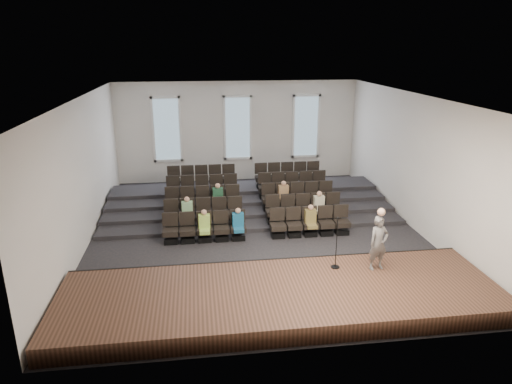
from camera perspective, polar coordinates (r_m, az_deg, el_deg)
The scene contains 14 objects.
ground at distance 17.20m, azimuth 0.00°, elevation -4.98°, with size 14.00×14.00×0.00m, color black.
ceiling at distance 15.91m, azimuth 0.00°, elevation 11.85°, with size 12.00×14.00×0.02m, color white.
wall_back at distance 23.19m, azimuth -2.31°, elevation 7.55°, with size 12.00×0.04×5.00m, color silver.
wall_front at distance 9.87m, azimuth 5.45°, elevation -7.47°, with size 12.00×0.04×5.00m, color silver.
wall_left at distance 16.71m, azimuth -20.93°, elevation 2.18°, with size 0.04×14.00×5.00m, color silver.
wall_right at distance 18.16m, azimuth 19.23°, elevation 3.57°, with size 0.04×14.00×5.00m, color silver.
stage at distance 12.59m, azimuth 3.16°, elevation -12.98°, with size 11.80×3.60×0.50m, color #513122.
stage_lip at distance 14.11m, azimuth 1.82°, elevation -9.31°, with size 11.80×0.06×0.52m, color black.
risers at distance 20.06m, azimuth -1.19°, elevation -0.94°, with size 11.80×4.80×0.60m.
seating_rows at distance 18.38m, azimuth -0.63°, elevation -1.16°, with size 6.80×4.70×1.67m.
windows at distance 23.08m, azimuth -2.30°, elevation 8.01°, with size 8.44×0.10×3.24m.
audience at distance 17.16m, azimuth -0.47°, elevation -2.12°, with size 5.45×2.64×1.10m.
speaker at distance 13.57m, azimuth 15.07°, elevation -6.19°, with size 0.59×0.39×1.61m, color #585654.
mic_stand at distance 13.52m, azimuth 9.96°, elevation -7.47°, with size 0.26×0.26×1.58m.
Camera 1 is at (-2.09, -15.68, 6.75)m, focal length 32.00 mm.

